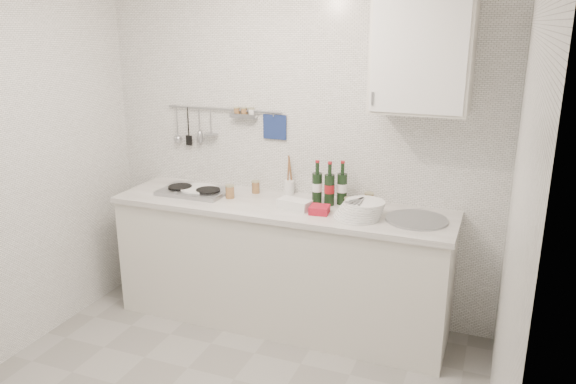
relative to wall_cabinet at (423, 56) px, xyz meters
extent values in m
cube|color=silver|center=(-0.90, 0.18, -0.70)|extent=(3.00, 0.02, 2.50)
cube|color=silver|center=(0.60, -1.22, -0.70)|extent=(0.02, 2.80, 2.50)
cube|color=beige|center=(-0.90, -0.12, -1.51)|extent=(2.40, 0.60, 0.88)
cube|color=silver|center=(-0.90, -0.12, -1.05)|extent=(2.44, 0.64, 0.04)
cube|color=black|center=(-0.90, -0.10, -1.90)|extent=(2.34, 0.52, 0.10)
cube|color=#93969B|center=(-1.60, -0.12, -1.01)|extent=(0.50, 0.32, 0.03)
cylinder|color=black|center=(-1.72, -0.12, -0.99)|extent=(0.18, 0.18, 0.01)
cylinder|color=black|center=(-1.48, -0.12, -0.99)|extent=(0.18, 0.18, 0.01)
cylinder|color=#93969B|center=(0.05, -0.12, -1.02)|extent=(0.40, 0.40, 0.02)
cylinder|color=#93969B|center=(0.05, -0.12, -1.08)|extent=(0.34, 0.34, 0.10)
cylinder|color=#93969B|center=(-1.47, 0.15, -0.43)|extent=(0.95, 0.02, 0.02)
cube|color=navy|center=(-1.06, 0.17, -0.54)|extent=(0.18, 0.02, 0.18)
cube|color=beige|center=(0.00, 0.01, 0.00)|extent=(0.60, 0.35, 0.70)
cube|color=white|center=(0.00, -0.18, 0.00)|extent=(0.56, 0.01, 0.66)
cylinder|color=#93969B|center=(-0.26, -0.19, -0.25)|extent=(0.01, 0.01, 0.08)
cylinder|color=#4B58AB|center=(-1.59, -0.10, -1.02)|extent=(0.28, 0.28, 0.01)
cylinder|color=#4B58AB|center=(-1.58, -0.10, -1.01)|extent=(0.27, 0.27, 0.01)
cylinder|color=#4B58AB|center=(-1.58, -0.10, -1.00)|extent=(0.27, 0.27, 0.01)
cylinder|color=white|center=(-0.33, -0.21, -1.02)|extent=(0.31, 0.31, 0.01)
cylinder|color=white|center=(-0.32, -0.20, -1.01)|extent=(0.30, 0.30, 0.01)
cylinder|color=white|center=(-0.31, -0.20, -1.00)|extent=(0.29, 0.29, 0.01)
cylinder|color=white|center=(-0.31, -0.20, -0.98)|extent=(0.29, 0.29, 0.01)
cylinder|color=white|center=(-0.30, -0.19, -0.97)|extent=(0.28, 0.28, 0.01)
cylinder|color=white|center=(-0.29, -0.19, -0.95)|extent=(0.28, 0.28, 0.01)
cylinder|color=white|center=(-0.29, -0.18, -0.94)|extent=(0.27, 0.27, 0.01)
cylinder|color=white|center=(-0.28, -0.18, -0.93)|extent=(0.26, 0.26, 0.01)
cube|color=white|center=(-0.77, -0.19, -1.00)|extent=(0.24, 0.16, 0.07)
cube|color=red|center=(-0.58, -0.21, -1.00)|extent=(0.14, 0.14, 0.05)
cylinder|color=white|center=(-0.93, 0.11, -0.97)|extent=(0.07, 0.07, 0.11)
cylinder|color=brown|center=(-0.92, 0.11, -0.84)|extent=(0.03, 0.05, 0.22)
cylinder|color=brown|center=(-0.93, 0.12, -0.85)|extent=(0.01, 0.04, 0.20)
cylinder|color=brown|center=(-1.17, 0.06, -0.99)|extent=(0.06, 0.06, 0.09)
cylinder|color=tan|center=(-1.17, 0.06, -0.94)|extent=(0.06, 0.06, 0.01)
cylinder|color=brown|center=(-0.32, 0.10, -0.99)|extent=(0.06, 0.06, 0.07)
cylinder|color=tan|center=(-0.32, 0.10, -0.95)|extent=(0.07, 0.07, 0.01)
cylinder|color=brown|center=(-0.42, -0.06, -0.99)|extent=(0.06, 0.06, 0.08)
cylinder|color=tan|center=(-0.42, -0.06, -0.95)|extent=(0.06, 0.06, 0.01)
cylinder|color=brown|center=(-1.30, -0.12, -0.99)|extent=(0.06, 0.06, 0.09)
cylinder|color=tan|center=(-1.30, -0.12, -0.94)|extent=(0.07, 0.07, 0.01)
camera|label=1|loc=(0.52, -3.60, 0.20)|focal=35.00mm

